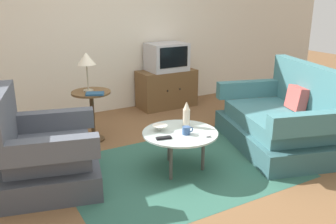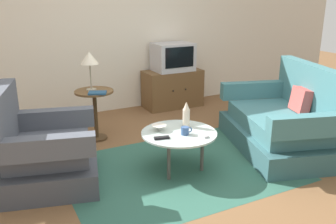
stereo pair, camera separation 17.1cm
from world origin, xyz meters
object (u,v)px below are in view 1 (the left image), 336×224
at_px(side_table, 92,106).
at_px(mug, 187,130).
at_px(couch, 282,121).
at_px(television, 167,57).
at_px(table_lamp, 86,60).
at_px(book, 95,94).
at_px(tv_remote_dark, 164,138).
at_px(armchair, 43,156).
at_px(tv_remote_silver, 204,134).
at_px(bowl, 160,128).
at_px(vase, 186,115).
at_px(tv_stand, 167,89).
at_px(coffee_table, 180,135).

xyz_separation_m(side_table, mug, (0.54, -1.28, 0.00)).
relative_size(couch, television, 2.92).
bearing_deg(table_lamp, book, -82.87).
distance_m(mug, tv_remote_dark, 0.26).
bearing_deg(side_table, tv_remote_dark, -77.67).
height_order(mug, tv_remote_dark, mug).
xyz_separation_m(armchair, tv_remote_dark, (1.05, -0.42, 0.11)).
relative_size(mug, tv_remote_dark, 0.78).
bearing_deg(table_lamp, tv_remote_silver, -63.31).
bearing_deg(bowl, table_lamp, 109.43).
bearing_deg(side_table, television, 27.98).
distance_m(tv_remote_dark, tv_remote_silver, 0.41).
relative_size(bowl, tv_remote_dark, 0.99).
bearing_deg(side_table, vase, -59.08).
xyz_separation_m(side_table, tv_remote_dark, (0.28, -1.28, -0.02)).
xyz_separation_m(television, vase, (-0.83, -1.88, -0.26)).
relative_size(tv_stand, tv_remote_dark, 5.90).
bearing_deg(bowl, armchair, 169.72).
relative_size(coffee_table, bowl, 4.96).
height_order(coffee_table, side_table, side_table).
bearing_deg(tv_stand, television, -90.00).
bearing_deg(tv_stand, side_table, -151.82).
distance_m(table_lamp, bowl, 1.27).
xyz_separation_m(television, table_lamp, (-1.51, -0.78, 0.20)).
bearing_deg(bowl, tv_remote_dark, -109.33).
bearing_deg(tv_remote_silver, table_lamp, 30.52).
height_order(tv_remote_dark, tv_remote_silver, same).
height_order(coffee_table, mug, mug).
bearing_deg(tv_stand, table_lamp, -152.60).
height_order(tv_remote_silver, book, book).
height_order(couch, table_lamp, table_lamp).
bearing_deg(couch, vase, 99.03).
distance_m(table_lamp, vase, 1.38).
bearing_deg(vase, mug, -122.01).
relative_size(television, tv_remote_silver, 3.46).
bearing_deg(tv_stand, vase, -113.84).
relative_size(tv_stand, bowl, 5.94).
height_order(tv_stand, mug, tv_stand).
bearing_deg(vase, tv_remote_silver, -85.87).
bearing_deg(tv_remote_silver, mug, 58.11).
xyz_separation_m(table_lamp, tv_remote_dark, (0.31, -1.29, -0.58)).
relative_size(side_table, tv_remote_silver, 3.62).
height_order(television, tv_remote_silver, television).
xyz_separation_m(table_lamp, vase, (0.68, -1.10, -0.46)).
distance_m(table_lamp, tv_remote_dark, 1.45).
relative_size(couch, side_table, 2.79).
distance_m(television, table_lamp, 1.72).
bearing_deg(mug, television, 65.30).
xyz_separation_m(mug, bowl, (-0.18, 0.22, -0.01)).
relative_size(television, book, 2.43).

